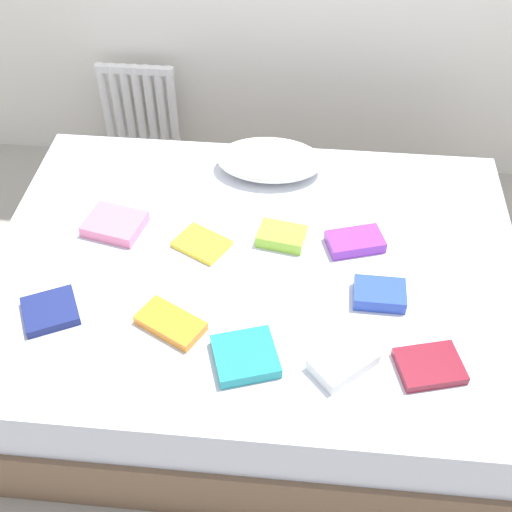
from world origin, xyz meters
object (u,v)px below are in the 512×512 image
textbook_white (343,362)px  textbook_pink (115,224)px  textbook_lime (282,236)px  textbook_purple (355,242)px  textbook_maroon (430,366)px  textbook_navy (50,311)px  textbook_yellow (202,244)px  radiator (139,107)px  textbook_orange (171,323)px  textbook_teal (245,356)px  pillow (270,160)px  bed (255,306)px  textbook_blue (379,294)px

textbook_white → textbook_pink: bearing=105.3°
textbook_lime → textbook_purple: 0.28m
textbook_maroon → textbook_navy: size_ratio=1.13×
textbook_lime → textbook_white: same height
textbook_yellow → textbook_lime: textbook_lime is taller
textbook_maroon → radiator: bearing=113.9°
radiator → textbook_orange: (0.47, -1.53, 0.15)m
textbook_pink → textbook_purple: (0.92, -0.01, -0.00)m
textbook_purple → textbook_orange: 0.76m
textbook_teal → textbook_orange: textbook_teal is taller
radiator → textbook_teal: (0.73, -1.64, 0.16)m
textbook_maroon → textbook_white: size_ratio=0.99×
radiator → textbook_orange: size_ratio=2.07×
textbook_white → pillow: bearing=65.7°
radiator → textbook_yellow: radiator is taller
textbook_lime → textbook_pink: size_ratio=0.83×
textbook_navy → pillow: bearing=25.2°
bed → textbook_lime: (0.09, 0.12, 0.28)m
textbook_yellow → textbook_teal: 0.56m
pillow → textbook_maroon: 1.14m
textbook_blue → radiator: bearing=132.1°
textbook_orange → textbook_yellow: bearing=112.1°
textbook_teal → textbook_pink: bearing=116.4°
pillow → textbook_purple: bearing=-50.3°
radiator → pillow: bearing=-41.6°
textbook_maroon → textbook_pink: bearing=139.3°
textbook_blue → textbook_navy: (-1.12, -0.18, -0.01)m
textbook_white → textbook_orange: (-0.57, 0.11, -0.01)m
textbook_navy → textbook_blue: bearing=-17.8°
textbook_teal → textbook_purple: (0.35, 0.56, 0.00)m
bed → textbook_lime: size_ratio=11.32×
textbook_yellow → textbook_orange: (-0.04, -0.40, 0.01)m
radiator → textbook_navy: bearing=-88.0°
textbook_lime → bed: bearing=-116.9°
textbook_purple → pillow: bearing=112.1°
pillow → textbook_pink: 0.71m
textbook_yellow → textbook_white: bearing=-15.0°
radiator → textbook_purple: 1.54m
pillow → textbook_white: 1.04m
textbook_lime → textbook_navy: textbook_lime is taller
radiator → pillow: size_ratio=1.04×
textbook_yellow → textbook_white: textbook_white is taller
textbook_blue → textbook_yellow: bearing=163.5°
textbook_maroon → textbook_lime: 0.74m
pillow → textbook_orange: 0.92m
textbook_yellow → textbook_purple: (0.57, 0.05, 0.01)m
textbook_teal → textbook_orange: 0.29m
radiator → textbook_purple: bearing=-44.8°
textbook_blue → textbook_orange: 0.72m
radiator → textbook_navy: radiator is taller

